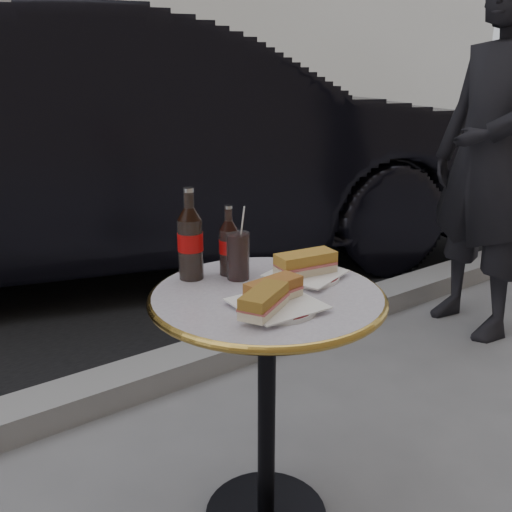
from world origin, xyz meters
TOP-DOWN VIEW (x-y plane):
  - curb at (0.00, 0.90)m, footprint 40.00×0.20m
  - bistro_table at (0.00, 0.00)m, footprint 0.62×0.62m
  - plate_left at (-0.04, -0.10)m, footprint 0.24×0.24m
  - plate_right at (0.16, 0.03)m, footprint 0.22×0.22m
  - sandwich_left_a at (-0.10, -0.12)m, footprint 0.17×0.13m
  - sandwich_left_b at (-0.04, -0.07)m, footprint 0.15×0.09m
  - sandwich_right at (0.15, 0.03)m, footprint 0.18×0.10m
  - cola_bottle_left at (-0.10, 0.21)m, footprint 0.09×0.09m
  - cola_bottle_right at (-0.00, 0.18)m, footprint 0.06×0.06m
  - cola_glass at (-0.00, 0.13)m, footprint 0.08×0.08m
  - parked_car at (0.86, 2.40)m, footprint 3.04×5.15m
  - pedestrian at (1.71, 0.46)m, footprint 0.53×0.71m

SIDE VIEW (x-z plane):
  - curb at x=0.00m, z-range -0.01..0.11m
  - bistro_table at x=0.00m, z-range 0.00..0.73m
  - plate_right at x=0.16m, z-range 0.73..0.74m
  - plate_left at x=-0.04m, z-range 0.73..0.74m
  - sandwich_left_b at x=-0.04m, z-range 0.74..0.79m
  - sandwich_left_a at x=-0.10m, z-range 0.74..0.80m
  - sandwich_right at x=0.15m, z-range 0.74..0.80m
  - cola_glass at x=0.00m, z-range 0.73..0.87m
  - parked_car at x=0.86m, z-range 0.00..1.60m
  - cola_bottle_right at x=0.00m, z-range 0.73..0.93m
  - cola_bottle_left at x=-0.10m, z-range 0.73..0.99m
  - pedestrian at x=1.71m, z-range 0.00..1.77m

